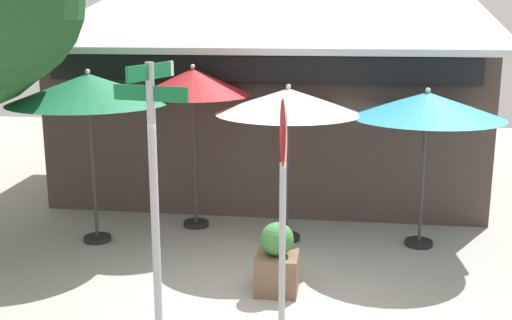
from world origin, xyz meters
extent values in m
cube|color=#9E9B93|center=(0.00, 0.00, -0.05)|extent=(28.00, 28.00, 0.10)
cube|color=#473833|center=(-0.40, 5.75, 1.53)|extent=(8.12, 4.60, 3.06)
cube|color=silver|center=(-0.40, 5.60, 3.56)|extent=(8.62, 5.22, 1.19)
cube|color=black|center=(-0.40, 3.40, 2.71)|extent=(7.52, 0.16, 0.44)
cylinder|color=#A8AAB2|center=(-0.88, -1.20, 1.57)|extent=(0.09, 0.09, 3.14)
cube|color=#116B38|center=(-0.88, -1.20, 3.04)|extent=(0.21, 0.84, 0.16)
cube|color=#116B38|center=(-0.88, -1.20, 2.82)|extent=(0.84, 0.21, 0.16)
cube|color=white|center=(-0.78, -0.75, 3.04)|extent=(0.05, 0.07, 0.16)
cylinder|color=#A8AAB2|center=(0.50, -1.21, 1.07)|extent=(0.07, 0.07, 2.14)
cylinder|color=white|center=(0.50, -1.21, 2.44)|extent=(0.14, 0.71, 0.72)
cylinder|color=red|center=(0.50, -1.21, 2.44)|extent=(0.14, 0.66, 0.67)
cylinder|color=black|center=(-2.85, 1.87, 0.04)|extent=(0.44, 0.44, 0.08)
cylinder|color=#333335|center=(-2.85, 1.87, 1.16)|extent=(0.05, 0.05, 2.32)
cone|color=#1E724C|center=(-2.85, 1.87, 2.50)|extent=(2.52, 2.52, 0.46)
sphere|color=silver|center=(-2.85, 1.87, 2.76)|extent=(0.08, 0.08, 0.08)
cylinder|color=black|center=(-1.41, 2.83, 0.04)|extent=(0.44, 0.44, 0.08)
cylinder|color=#333335|center=(-1.41, 2.83, 1.18)|extent=(0.05, 0.05, 2.36)
cone|color=#B21E23|center=(-1.41, 2.83, 2.53)|extent=(1.96, 1.96, 0.45)
sphere|color=silver|center=(-1.41, 2.83, 2.78)|extent=(0.08, 0.08, 0.08)
cylinder|color=black|center=(0.23, 2.36, 0.04)|extent=(0.44, 0.44, 0.08)
cylinder|color=#333335|center=(0.23, 2.36, 1.08)|extent=(0.05, 0.05, 2.15)
cone|color=white|center=(0.23, 2.36, 2.30)|extent=(2.32, 2.32, 0.39)
sphere|color=silver|center=(0.23, 2.36, 2.52)|extent=(0.08, 0.08, 0.08)
cylinder|color=black|center=(2.35, 2.40, 0.04)|extent=(0.44, 0.44, 0.08)
cylinder|color=#333335|center=(2.35, 2.40, 1.06)|extent=(0.05, 0.05, 2.13)
cone|color=#2D99BC|center=(2.35, 2.40, 2.27)|extent=(2.36, 2.36, 0.39)
sphere|color=silver|center=(2.35, 2.40, 2.50)|extent=(0.08, 0.08, 0.08)
cube|color=brown|center=(0.28, 0.36, 0.26)|extent=(0.56, 0.56, 0.52)
sphere|color=#387538|center=(0.28, 0.36, 0.74)|extent=(0.44, 0.44, 0.44)
camera|label=1|loc=(1.08, -7.35, 3.57)|focal=43.76mm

